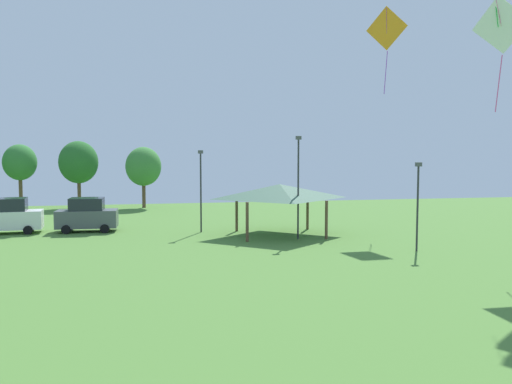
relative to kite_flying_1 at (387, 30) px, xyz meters
The scene contains 11 objects.
kite_flying_1 is the anchor object (origin of this frame).
kite_flying_10 13.93m from the kite_flying_1, 88.92° to the right, with size 1.83×2.41×5.97m.
parked_car_leftmost 31.32m from the kite_flying_1, behind, with size 4.83×2.33×2.55m.
parked_car_second_from_left 26.52m from the kite_flying_1, behind, with size 4.38×2.19×2.49m.
park_pavilion 15.30m from the kite_flying_1, 162.90° to the right, with size 7.01×5.85×3.60m.
light_post_0 18.54m from the kite_flying_1, behind, with size 0.36×0.20×5.97m.
light_post_2 16.01m from the kite_flying_1, 103.27° to the right, with size 0.36×0.20×5.28m.
light_post_3 14.72m from the kite_flying_1, 149.98° to the right, with size 0.36×0.20×6.92m.
treeline_tree_1 37.37m from the kite_flying_1, 149.41° to the left, with size 3.29×3.29×6.52m.
treeline_tree_2 32.97m from the kite_flying_1, 143.84° to the left, with size 3.95×3.95×6.87m.
treeline_tree_3 27.59m from the kite_flying_1, 137.52° to the left, with size 3.63×3.63×6.26m.
Camera 1 is at (-4.08, -0.65, 6.08)m, focal length 38.00 mm.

